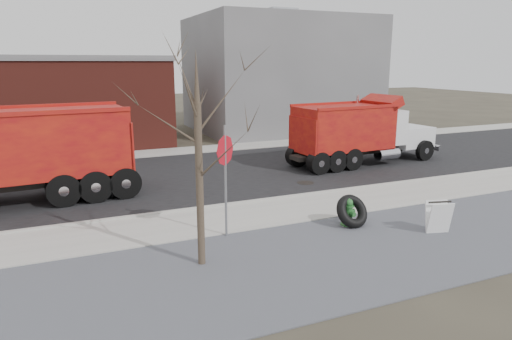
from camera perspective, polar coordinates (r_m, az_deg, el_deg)
name	(u,v)px	position (r m, az deg, el deg)	size (l,w,h in m)	color
ground	(273,216)	(14.96, 2.18, -5.75)	(120.00, 120.00, 0.00)	#383328
gravel_verge	(332,256)	(12.11, 9.44, -10.59)	(60.00, 5.00, 0.03)	slate
sidewalk	(270,213)	(15.16, 1.77, -5.36)	(60.00, 2.50, 0.06)	#9E9B93
curb	(255,201)	(16.28, -0.17, -3.94)	(60.00, 0.15, 0.11)	#9E9B93
road	(213,173)	(20.59, -5.38, -0.43)	(60.00, 9.40, 0.02)	black
far_sidewalk	(182,151)	(25.95, -9.29, 2.36)	(60.00, 2.00, 0.06)	#9E9B93
building_grey	(279,75)	(34.27, 2.91, 11.83)	(12.00, 10.00, 8.00)	gray
bare_tree	(198,133)	(10.68, -7.25, 4.65)	(3.20, 3.20, 5.20)	#382D23
fire_hydrant	(349,213)	(14.24, 11.50, -5.33)	(0.50, 0.48, 0.87)	#32762D
truck_tire	(352,211)	(14.20, 11.90, -5.08)	(1.16, 0.95, 1.05)	black
stop_sign	(225,163)	(12.64, -3.86, 0.84)	(0.69, 0.58, 3.22)	gray
sandwich_board	(439,217)	(14.31, 21.86, -5.48)	(0.78, 0.60, 0.96)	white
dump_truck_red_a	(360,130)	(22.79, 12.84, 4.88)	(8.17, 2.80, 3.28)	black
dump_truck_red_b	(14,151)	(17.81, -27.98, 2.07)	(8.91, 3.15, 3.71)	black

